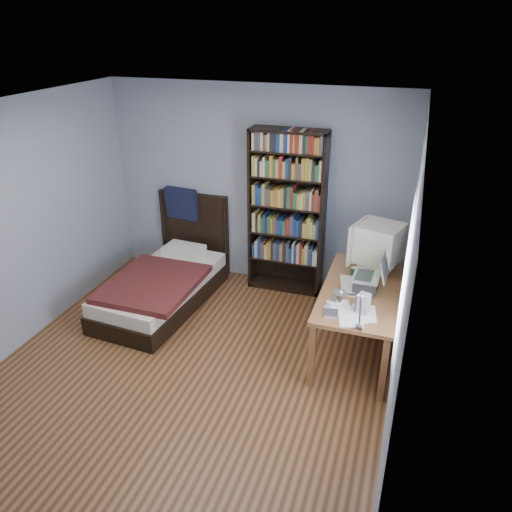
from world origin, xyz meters
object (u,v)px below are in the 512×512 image
Objects in this scene: desk at (363,296)px; keyboard at (349,286)px; speaker at (363,304)px; bookshelf at (287,213)px; bed at (165,282)px; desk_lamp at (344,301)px; crt_monitor at (376,244)px; soda_can at (354,273)px; laptop at (368,281)px.

keyboard reaches higher than desk.
desk is 0.97m from speaker.
bookshelf reaches higher than bed.
bookshelf is at bearing 115.49° from desk_lamp.
keyboard is at bearing -111.60° from crt_monitor.
crt_monitor reaches higher than soda_can.
bookshelf is (-1.13, 1.52, 0.19)m from speaker.
desk_lamp is 1.35m from soda_can.
soda_can is (-0.18, -0.27, -0.24)m from crt_monitor.
speaker is 2.60m from bed.
desk is 0.76× the size of bed.
bookshelf is at bearing 145.24° from speaker.
bed is at bearing 149.86° from desk_lamp.
desk is 7.85× the size of speaker.
desk is 2.72× the size of crt_monitor.
desk is at bearing 88.57° from desk_lamp.
keyboard is 0.49m from speaker.
keyboard is (-0.12, -0.43, 0.33)m from desk.
bed reaches higher than desk.
laptop is at bearing -91.31° from crt_monitor.
bed is at bearing -148.75° from bookshelf.
crt_monitor is at bearing 56.57° from soda_can.
desk_lamp is 1.42× the size of keyboard.
laptop is 0.70× the size of desk_lamp.
desk is 0.62m from laptop.
laptop is at bearing 110.10° from speaker.
bed is (-2.43, -0.21, -0.76)m from crt_monitor.
bed reaches higher than laptop.
soda_can is at bearing 73.81° from keyboard.
desk_lamp is at bearing -81.14° from speaker.
laptop is 0.21m from keyboard.
bookshelf is (-0.95, 0.86, 0.23)m from soda_can.
crt_monitor is 2.88× the size of speaker.
bed is (-2.33, 1.35, -0.93)m from desk_lamp.
desk is at bearing 61.37° from keyboard.
desk_lamp is at bearing -97.99° from keyboard.
desk is 2.37m from bed.
laptop is 0.20× the size of bed.
crt_monitor is 0.28× the size of bookshelf.
crt_monitor is 0.28× the size of bed.
speaker is 0.10× the size of bed.
speaker is at bearing -16.64° from bed.
desk_lamp is at bearing -95.26° from laptop.
bookshelf is at bearing 118.44° from keyboard.
crt_monitor is 1.57m from desk_lamp.
desk is at bearing 3.48° from bed.
desk_lamp is 5.05× the size of soda_can.
keyboard is (-0.19, -0.49, -0.28)m from crt_monitor.
soda_can is at bearing 125.34° from laptop.
desk is 1.69m from desk_lamp.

